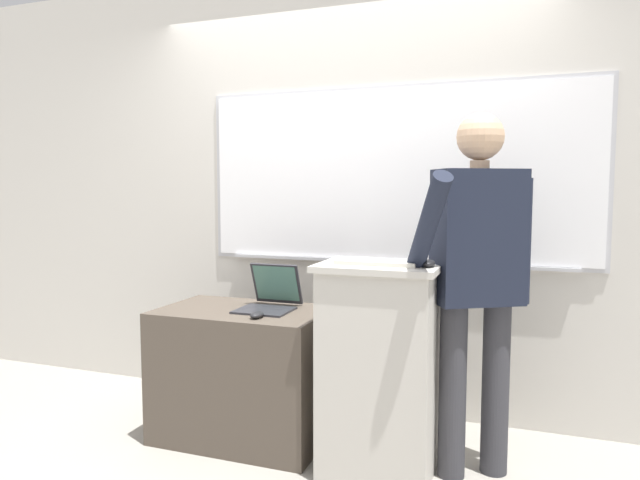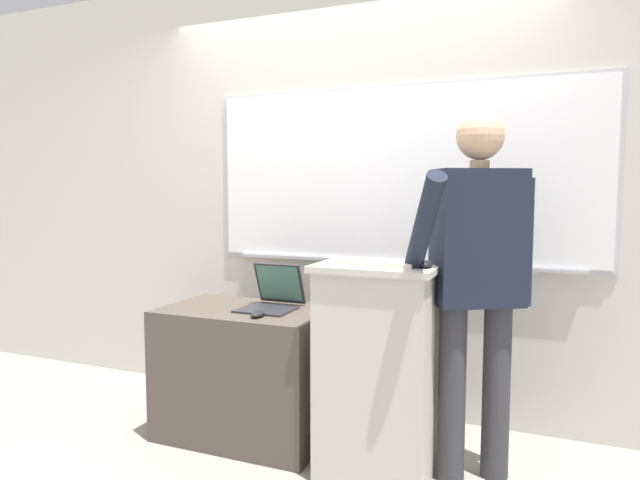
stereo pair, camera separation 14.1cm
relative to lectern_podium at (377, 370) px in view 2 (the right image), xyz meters
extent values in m
cube|color=beige|center=(-0.42, 0.83, 0.87)|extent=(6.40, 0.12, 2.77)
cube|color=#B7B7BC|center=(-0.12, 0.76, 0.95)|extent=(2.39, 0.02, 1.07)
cube|color=white|center=(-0.12, 0.76, 0.95)|extent=(2.34, 0.02, 1.02)
cube|color=#B7B7BC|center=(-0.12, 0.74, 0.43)|extent=(2.11, 0.04, 0.02)
cube|color=#BCB7AD|center=(0.00, 0.00, -0.02)|extent=(0.53, 0.41, 1.00)
cube|color=#BCB7AD|center=(0.00, 0.00, 0.50)|extent=(0.57, 0.44, 0.03)
cube|color=#4C4238|center=(-0.81, 0.14, -0.16)|extent=(0.92, 0.58, 0.73)
cylinder|color=#333338|center=(0.34, 0.09, -0.10)|extent=(0.13, 0.13, 0.85)
cylinder|color=#333338|center=(0.53, 0.20, -0.10)|extent=(0.13, 0.13, 0.85)
cube|color=black|center=(0.44, 0.14, 0.64)|extent=(0.46, 0.39, 0.63)
cylinder|color=tan|center=(0.44, 0.14, 0.98)|extent=(0.09, 0.09, 0.04)
sphere|color=tan|center=(0.44, 0.14, 1.11)|extent=(0.22, 0.22, 0.22)
cylinder|color=black|center=(0.24, -0.15, 0.68)|extent=(0.29, 0.42, 0.53)
cylinder|color=black|center=(0.63, 0.26, 0.62)|extent=(0.08, 0.08, 0.60)
cube|color=#28282D|center=(-0.67, 0.13, 0.21)|extent=(0.29, 0.24, 0.01)
cube|color=#28282D|center=(-0.67, 0.30, 0.33)|extent=(0.29, 0.10, 0.23)
cube|color=#4C7A6B|center=(-0.67, 0.29, 0.34)|extent=(0.26, 0.08, 0.20)
cube|color=beige|center=(0.00, -0.06, 0.52)|extent=(0.38, 0.13, 0.02)
ellipsoid|color=black|center=(-0.64, -0.03, 0.22)|extent=(0.06, 0.10, 0.03)
ellipsoid|color=black|center=(0.24, -0.04, 0.53)|extent=(0.06, 0.10, 0.03)
camera|label=1|loc=(0.65, -2.62, 0.87)|focal=32.00mm
camera|label=2|loc=(0.78, -2.57, 0.87)|focal=32.00mm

